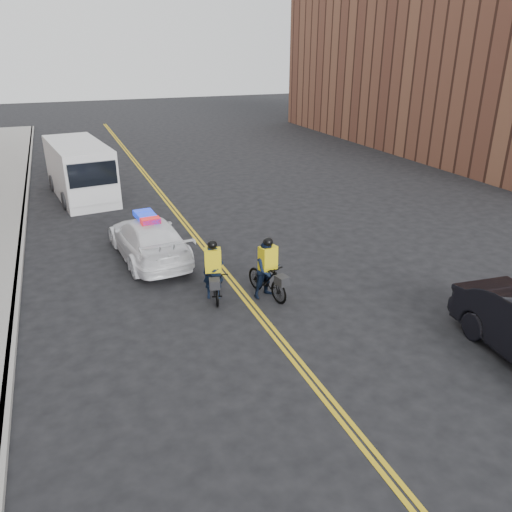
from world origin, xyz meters
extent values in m
plane|color=black|center=(0.00, 0.00, 0.00)|extent=(120.00, 120.00, 0.00)
cube|color=gold|center=(-0.08, 8.00, 0.01)|extent=(0.10, 60.00, 0.01)
cube|color=gold|center=(0.08, 8.00, 0.01)|extent=(0.10, 60.00, 0.01)
cube|color=gray|center=(-6.00, 8.00, 0.07)|extent=(0.20, 60.00, 0.15)
cube|color=brown|center=(22.00, 18.00, 5.50)|extent=(12.00, 30.00, 11.00)
imported|color=white|center=(-1.96, 5.59, 0.69)|extent=(2.33, 4.90, 1.38)
cube|color=#0C26CC|center=(-1.96, 5.59, 1.46)|extent=(0.68, 1.31, 0.16)
cube|color=silver|center=(-3.50, 14.23, 1.25)|extent=(2.90, 6.10, 2.50)
cube|color=silver|center=(-3.18, 11.69, 1.03)|extent=(2.21, 1.13, 1.30)
cube|color=black|center=(-3.12, 11.26, 1.69)|extent=(1.95, 0.36, 0.98)
cylinder|color=black|center=(-4.30, 12.37, 0.38)|extent=(0.37, 0.79, 0.76)
cylinder|color=black|center=(-2.26, 12.63, 0.38)|extent=(0.37, 0.79, 0.76)
cylinder|color=black|center=(-4.74, 15.82, 0.38)|extent=(0.37, 0.79, 0.76)
cylinder|color=black|center=(-2.70, 16.08, 0.38)|extent=(0.37, 0.79, 0.76)
imported|color=black|center=(-0.80, 2.12, 0.46)|extent=(1.01, 1.85, 0.92)
imported|color=black|center=(-0.80, 2.12, 0.79)|extent=(0.65, 0.50, 1.58)
cube|color=yellow|center=(-0.80, 2.12, 1.14)|extent=(0.51, 0.41, 0.66)
sphere|color=black|center=(-0.80, 2.12, 1.59)|extent=(0.27, 0.27, 0.27)
cube|color=black|center=(-0.95, 1.52, 0.71)|extent=(0.36, 0.39, 0.24)
imported|color=black|center=(0.63, 1.61, 0.53)|extent=(0.91, 1.83, 1.06)
imported|color=black|center=(0.63, 1.61, 0.82)|extent=(0.92, 0.79, 1.63)
cube|color=yellow|center=(0.63, 1.61, 1.18)|extent=(0.53, 0.42, 0.69)
sphere|color=black|center=(0.63, 1.61, 1.64)|extent=(0.27, 0.27, 0.27)
cube|color=black|center=(0.78, 0.99, 0.74)|extent=(0.37, 0.40, 0.25)
camera|label=1|loc=(-4.35, -10.00, 6.59)|focal=35.00mm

